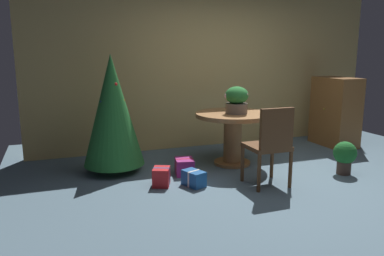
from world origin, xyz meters
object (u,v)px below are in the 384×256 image
gift_box_red (161,177)px  gift_box_blue (194,178)px  flower_vase (237,99)px  potted_plant (345,155)px  round_dining_table (233,128)px  wooden_cabinet (335,112)px  holiday_tree (112,110)px  wooden_chair_near (271,142)px  gift_box_purple (184,167)px

gift_box_red → gift_box_blue: 0.39m
flower_vase → potted_plant: (1.15, -0.86, -0.68)m
round_dining_table → wooden_cabinet: size_ratio=0.91×
flower_vase → wooden_cabinet: (2.12, 0.48, -0.36)m
holiday_tree → gift_box_blue: bearing=-48.5°
holiday_tree → wooden_chair_near: bearing=-37.0°
flower_vase → holiday_tree: 1.68m
gift_box_red → gift_box_blue: size_ratio=0.90×
round_dining_table → flower_vase: 0.42m
holiday_tree → gift_box_red: holiday_tree is taller
wooden_chair_near → potted_plant: bearing=3.3°
gift_box_purple → wooden_chair_near: bearing=-44.3°
flower_vase → gift_box_red: 1.53m
gift_box_purple → wooden_cabinet: 3.03m
gift_box_red → flower_vase: bearing=20.8°
wooden_chair_near → gift_box_red: bearing=158.7°
wooden_chair_near → gift_box_red: 1.35m
holiday_tree → gift_box_blue: holiday_tree is taller
gift_box_purple → gift_box_blue: 0.45m
flower_vase → gift_box_purple: flower_vase is taller
holiday_tree → gift_box_red: 1.13m
gift_box_purple → wooden_cabinet: bearing=12.2°
round_dining_table → potted_plant: round_dining_table is taller
gift_box_red → potted_plant: (2.36, -0.40, 0.14)m
round_dining_table → gift_box_purple: round_dining_table is taller
gift_box_purple → gift_box_red: gift_box_red is taller
round_dining_table → flower_vase: (0.02, -0.06, 0.41)m
gift_box_red → round_dining_table: bearing=23.5°
round_dining_table → wooden_cabinet: bearing=11.2°
wooden_cabinet → potted_plant: wooden_cabinet is taller
round_dining_table → flower_vase: size_ratio=2.82×
gift_box_purple → wooden_cabinet: size_ratio=0.28×
wooden_chair_near → gift_box_blue: 1.00m
flower_vase → gift_box_purple: bearing=-169.5°
round_dining_table → gift_box_blue: round_dining_table is taller
wooden_chair_near → gift_box_purple: wooden_chair_near is taller
wooden_chair_near → potted_plant: wooden_chair_near is taller
gift_box_blue → wooden_chair_near: bearing=-21.5°
gift_box_red → wooden_cabinet: 3.49m
holiday_tree → gift_box_red: bearing=-60.4°
wooden_cabinet → wooden_chair_near: bearing=-146.6°
round_dining_table → potted_plant: 1.51m
round_dining_table → gift_box_blue: size_ratio=3.32×
round_dining_table → wooden_chair_near: wooden_chair_near is taller
round_dining_table → potted_plant: size_ratio=2.43×
gift_box_blue → gift_box_red: bearing=159.1°
gift_box_red → wooden_cabinet: size_ratio=0.25×
potted_plant → holiday_tree: bearing=157.5°
flower_vase → wooden_cabinet: bearing=12.8°
flower_vase → wooden_chair_near: flower_vase is taller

